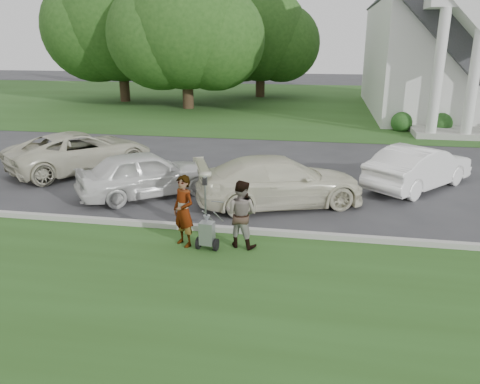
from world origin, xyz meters
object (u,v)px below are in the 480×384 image
(church, at_px, (451,18))
(car_b, at_px, (146,173))
(person_right, at_px, (241,214))
(person_left, at_px, (184,212))
(car_c, at_px, (280,181))
(tree_back, at_px, (261,38))
(car_d, at_px, (419,167))
(car_a, at_px, (81,151))
(tree_far, at_px, (120,25))
(tree_left, at_px, (186,32))
(striping_cart, at_px, (207,234))
(parking_meter_near, at_px, (205,199))

(church, relative_size, car_b, 5.82)
(car_b, bearing_deg, person_right, -170.21)
(person_left, distance_m, car_c, 3.77)
(tree_back, bearing_deg, person_right, -83.01)
(person_right, height_order, car_d, person_right)
(person_left, xyz_separation_m, car_a, (-5.62, 5.74, -0.12))
(church, bearing_deg, car_c, -113.27)
(tree_far, bearing_deg, person_right, -61.45)
(car_b, bearing_deg, car_a, 17.28)
(tree_left, xyz_separation_m, striping_cart, (6.98, -22.50, -4.72))
(striping_cart, bearing_deg, tree_left, 112.07)
(car_d, bearing_deg, tree_back, -30.33)
(car_a, relative_size, car_b, 1.24)
(tree_left, relative_size, tree_far, 0.91)
(parking_meter_near, height_order, car_a, parking_meter_near)
(tree_back, bearing_deg, car_c, -80.98)
(car_d, bearing_deg, church, -63.47)
(tree_left, distance_m, striping_cart, 24.03)
(person_right, distance_m, car_c, 3.13)
(church, distance_m, striping_cart, 26.26)
(car_a, bearing_deg, car_c, -160.16)
(car_d, bearing_deg, tree_left, -12.49)
(person_right, bearing_deg, parking_meter_near, -14.47)
(church, xyz_separation_m, car_a, (-16.23, -17.75, -5.22))
(car_c, bearing_deg, tree_far, 11.59)
(person_left, bearing_deg, car_c, 93.68)
(tree_left, distance_m, person_left, 23.65)
(church, bearing_deg, car_d, -104.05)
(striping_cart, bearing_deg, parking_meter_near, 111.12)
(church, relative_size, parking_meter_near, 16.12)
(church, xyz_separation_m, striping_cart, (-10.03, -23.63, -5.55))
(tree_back, bearing_deg, car_b, -89.57)
(person_right, xyz_separation_m, car_a, (-6.92, 5.56, -0.08))
(car_b, bearing_deg, person_left, 175.30)
(tree_left, xyz_separation_m, car_a, (0.78, -16.62, -4.39))
(tree_back, bearing_deg, person_left, -85.48)
(tree_far, height_order, car_b, tree_far)
(tree_left, bearing_deg, car_d, -53.06)
(tree_far, distance_m, car_d, 27.52)
(striping_cart, distance_m, person_right, 0.88)
(tree_far, height_order, car_a, tree_far)
(church, bearing_deg, person_left, -114.31)
(car_d, bearing_deg, person_left, 83.25)
(tree_left, xyz_separation_m, car_d, (12.55, -16.70, -4.41))
(striping_cart, height_order, parking_meter_near, parking_meter_near)
(person_left, height_order, car_a, person_left)
(parking_meter_near, distance_m, car_b, 3.69)
(tree_far, relative_size, car_c, 2.40)
(car_c, relative_size, car_d, 1.15)
(tree_left, xyz_separation_m, parking_meter_near, (6.74, -21.67, -4.17))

